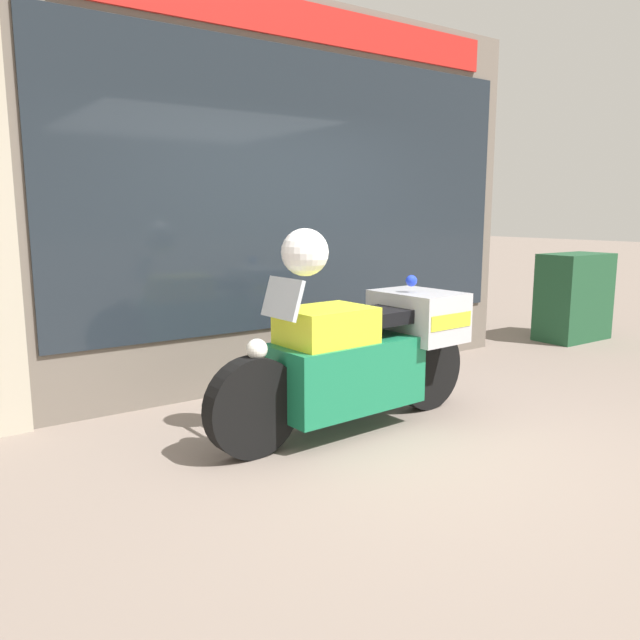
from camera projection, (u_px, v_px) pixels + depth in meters
The scene contains 6 objects.
ground_plane at pixel (406, 444), 4.31m from camera, with size 60.00×60.00×0.00m, color gray.
shop_building at pixel (220, 195), 5.40m from camera, with size 5.86×0.55×3.45m.
window_display at pixel (292, 326), 6.07m from camera, with size 4.54×0.30×2.06m.
paramedic_motorcycle at pixel (362, 354), 4.59m from camera, with size 2.33×0.71×1.16m.
utility_cabinet at pixel (574, 297), 7.77m from camera, with size 0.93×0.52×1.08m, color #1E4C2D.
white_helmet at pixel (305, 252), 4.14m from camera, with size 0.32×0.32×0.32m, color white.
Camera 1 is at (-2.84, -3.02, 1.59)m, focal length 35.00 mm.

